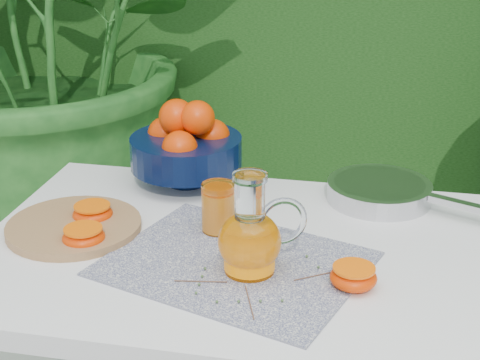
% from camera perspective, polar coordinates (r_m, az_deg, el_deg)
% --- Properties ---
extents(potted_plant_left, '(2.09, 2.09, 1.80)m').
position_cam_1_polar(potted_plant_left, '(2.76, -14.62, 11.26)').
color(potted_plant_left, '#1E591E').
rests_on(potted_plant_left, ground).
extents(white_table, '(1.00, 0.70, 0.75)m').
position_cam_1_polar(white_table, '(1.45, -0.16, -8.01)').
color(white_table, white).
rests_on(white_table, ground).
extents(placemat, '(0.53, 0.47, 0.00)m').
position_cam_1_polar(placemat, '(1.35, -0.40, -6.50)').
color(placemat, '#0B1041').
rests_on(placemat, white_table).
extents(cutting_board, '(0.35, 0.35, 0.02)m').
position_cam_1_polar(cutting_board, '(1.51, -12.75, -3.54)').
color(cutting_board, '#A7744B').
rests_on(cutting_board, white_table).
extents(fruit_bowl, '(0.27, 0.27, 0.20)m').
position_cam_1_polar(fruit_bowl, '(1.67, -4.17, 2.73)').
color(fruit_bowl, black).
rests_on(fruit_bowl, white_table).
extents(juice_pitcher, '(0.17, 0.15, 0.19)m').
position_cam_1_polar(juice_pitcher, '(1.30, 0.85, -4.54)').
color(juice_pitcher, white).
rests_on(juice_pitcher, white_table).
extents(juice_tumbler, '(0.09, 0.09, 0.10)m').
position_cam_1_polar(juice_tumbler, '(1.45, -1.68, -2.22)').
color(juice_tumbler, white).
rests_on(juice_tumbler, white_table).
extents(saute_pan, '(0.41, 0.30, 0.04)m').
position_cam_1_polar(saute_pan, '(1.63, 10.86, -0.82)').
color(saute_pan, silver).
rests_on(saute_pan, white_table).
extents(orange_halves, '(0.62, 0.23, 0.04)m').
position_cam_1_polar(orange_halves, '(1.40, -5.55, -4.70)').
color(orange_halves, '#EC4402').
rests_on(orange_halves, white_table).
extents(thyme_sprigs, '(0.31, 0.22, 0.01)m').
position_cam_1_polar(thyme_sprigs, '(1.28, 1.68, -8.11)').
color(thyme_sprigs, brown).
rests_on(thyme_sprigs, white_table).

